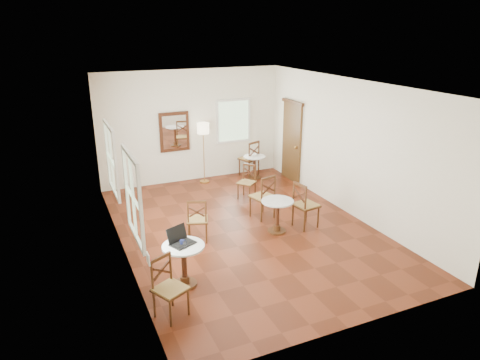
% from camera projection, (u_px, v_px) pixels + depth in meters
% --- Properties ---
extents(ground, '(7.00, 7.00, 0.00)m').
position_uv_depth(ground, '(246.00, 229.00, 9.22)').
color(ground, '#5D2310').
rests_on(ground, ground).
extents(room_shell, '(5.02, 7.02, 3.01)m').
position_uv_depth(room_shell, '(238.00, 139.00, 8.80)').
color(room_shell, white).
rests_on(room_shell, ground).
extents(cafe_table_near, '(0.69, 0.69, 0.73)m').
position_uv_depth(cafe_table_near, '(184.00, 261.00, 7.09)').
color(cafe_table_near, '#4A2912').
rests_on(cafe_table_near, ground).
extents(cafe_table_mid, '(0.66, 0.66, 0.70)m').
position_uv_depth(cafe_table_mid, '(277.00, 213.00, 8.96)').
color(cafe_table_mid, '#4A2912').
rests_on(cafe_table_mid, ground).
extents(cafe_table_back, '(0.61, 0.61, 0.65)m').
position_uv_depth(cafe_table_back, '(254.00, 165.00, 12.16)').
color(cafe_table_back, '#4A2912').
rests_on(cafe_table_back, ground).
extents(chair_near_a, '(0.53, 0.53, 0.90)m').
position_uv_depth(chair_near_a, '(197.00, 219.00, 8.60)').
color(chair_near_a, '#4A2912').
rests_on(chair_near_a, ground).
extents(chair_near_b, '(0.58, 0.58, 0.93)m').
position_uv_depth(chair_near_b, '(169.00, 288.00, 6.32)').
color(chair_near_b, '#4A2912').
rests_on(chair_near_b, ground).
extents(chair_mid_a, '(0.57, 0.57, 1.00)m').
position_uv_depth(chair_mid_a, '(263.00, 197.00, 9.62)').
color(chair_mid_a, '#4A2912').
rests_on(chair_mid_a, ground).
extents(chair_mid_b, '(0.53, 0.53, 1.00)m').
position_uv_depth(chair_mid_b, '(305.00, 205.00, 9.17)').
color(chair_mid_b, '#4A2912').
rests_on(chair_mid_b, ground).
extents(chair_back_a, '(0.60, 0.60, 1.02)m').
position_uv_depth(chair_back_a, '(250.00, 158.00, 12.36)').
color(chair_back_a, '#4A2912').
rests_on(chair_back_a, ground).
extents(chair_back_b, '(0.55, 0.55, 0.84)m').
position_uv_depth(chair_back_b, '(247.00, 182.00, 10.75)').
color(chair_back_b, '#4A2912').
rests_on(chair_back_b, ground).
extents(floor_lamp, '(0.32, 0.32, 1.64)m').
position_uv_depth(floor_lamp, '(203.00, 132.00, 11.55)').
color(floor_lamp, '#BF8C3F').
rests_on(floor_lamp, ground).
extents(laptop, '(0.47, 0.44, 0.27)m').
position_uv_depth(laptop, '(180.00, 239.00, 7.05)').
color(laptop, black).
rests_on(laptop, cafe_table_near).
extents(mouse, '(0.10, 0.08, 0.03)m').
position_uv_depth(mouse, '(184.00, 244.00, 7.00)').
color(mouse, black).
rests_on(mouse, cafe_table_near).
extents(navy_mug, '(0.11, 0.07, 0.09)m').
position_uv_depth(navy_mug, '(182.00, 242.00, 7.00)').
color(navy_mug, '#111638').
rests_on(navy_mug, cafe_table_near).
extents(water_glass, '(0.06, 0.06, 0.10)m').
position_uv_depth(water_glass, '(185.00, 245.00, 6.90)').
color(water_glass, white).
rests_on(water_glass, cafe_table_near).
extents(power_adapter, '(0.10, 0.06, 0.04)m').
position_uv_depth(power_adapter, '(179.00, 293.00, 6.98)').
color(power_adapter, black).
rests_on(power_adapter, ground).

